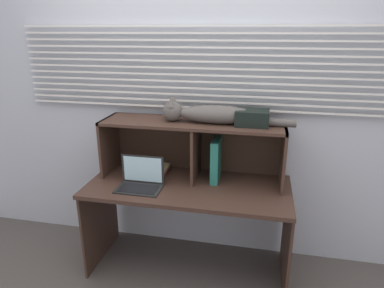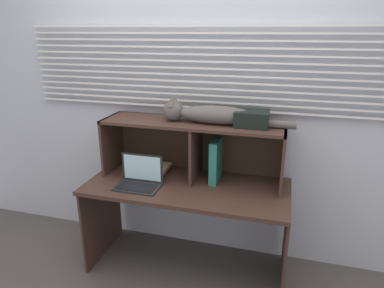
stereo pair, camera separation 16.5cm
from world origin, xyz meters
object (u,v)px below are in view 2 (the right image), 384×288
(book_stack, at_px, (156,170))
(storage_box, at_px, (252,119))
(binder_upright, at_px, (216,160))
(laptop, at_px, (139,179))
(cat, at_px, (209,114))

(book_stack, bearing_deg, storage_box, -0.23)
(book_stack, bearing_deg, binder_upright, -0.34)
(laptop, bearing_deg, book_stack, 82.95)
(laptop, relative_size, storage_box, 1.37)
(binder_upright, relative_size, book_stack, 1.29)
(laptop, relative_size, binder_upright, 0.99)
(book_stack, bearing_deg, laptop, -97.05)
(cat, distance_m, book_stack, 0.64)
(cat, xyz_separation_m, binder_upright, (0.05, 0.00, -0.35))
(binder_upright, xyz_separation_m, book_stack, (-0.48, 0.00, -0.13))
(laptop, relative_size, book_stack, 1.28)
(laptop, bearing_deg, storage_box, 17.88)
(cat, relative_size, laptop, 2.98)
(binder_upright, height_order, storage_box, storage_box)
(binder_upright, height_order, book_stack, binder_upright)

